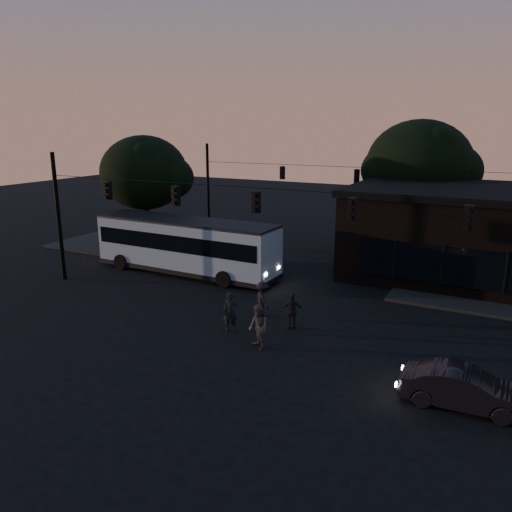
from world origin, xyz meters
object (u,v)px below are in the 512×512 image
at_px(building, 482,233).
at_px(pedestrian_b, 258,327).
at_px(pedestrian_d, 262,299).
at_px(bus, 186,243).
at_px(car, 464,389).
at_px(pedestrian_a, 230,312).
at_px(pedestrian_c, 292,311).

height_order(building, pedestrian_b, building).
xyz_separation_m(pedestrian_b, pedestrian_d, (-1.46, 3.27, -0.07)).
height_order(bus, pedestrian_b, bus).
bearing_deg(bus, pedestrian_d, -29.05).
distance_m(bus, pedestrian_b, 11.85).
bearing_deg(building, pedestrian_d, -126.13).
relative_size(car, pedestrian_a, 2.24).
bearing_deg(pedestrian_b, car, 32.67).
bearing_deg(building, bus, -155.12).
height_order(pedestrian_a, pedestrian_d, pedestrian_a).
xyz_separation_m(bus, pedestrian_d, (7.53, -4.38, -1.03)).
relative_size(building, bus, 1.27).
bearing_deg(pedestrian_b, pedestrian_c, 119.34).
bearing_deg(car, pedestrian_b, 81.49).
xyz_separation_m(pedestrian_c, pedestrian_d, (-1.88, 0.75, 0.02)).
bearing_deg(building, pedestrian_a, -122.94).
height_order(bus, pedestrian_c, bus).
height_order(pedestrian_c, pedestrian_d, pedestrian_d).
distance_m(pedestrian_a, pedestrian_b, 2.19).
relative_size(pedestrian_a, pedestrian_c, 1.05).
relative_size(car, pedestrian_c, 2.36).
xyz_separation_m(bus, car, (16.97, -8.50, -1.25)).
relative_size(bus, pedestrian_d, 6.94).
height_order(building, pedestrian_a, building).
bearing_deg(car, bus, 60.94).
relative_size(pedestrian_a, pedestrian_b, 0.96).
xyz_separation_m(building, bus, (-16.21, -7.52, -0.80)).
distance_m(building, pedestrian_b, 16.90).
bearing_deg(pedestrian_a, pedestrian_c, 6.09).
xyz_separation_m(car, pedestrian_c, (-7.56, 3.38, 0.19)).
xyz_separation_m(car, pedestrian_d, (-9.44, 4.12, 0.21)).
height_order(building, pedestrian_c, building).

